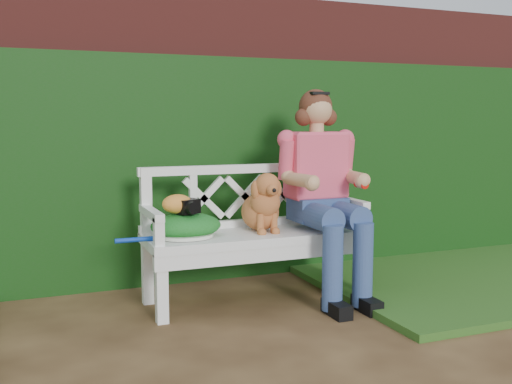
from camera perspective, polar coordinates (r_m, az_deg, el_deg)
name	(u,v)px	position (r m, az deg, el deg)	size (l,w,h in m)	color
ground	(225,367)	(3.12, -2.97, -16.35)	(60.00, 60.00, 0.00)	#3B2615
brick_wall	(145,137)	(4.71, -10.56, 5.19)	(10.00, 0.30, 2.20)	maroon
ivy_hedge	(151,171)	(4.51, -9.94, 1.95)	(10.00, 0.18, 1.70)	#0D3A09
grass_right	(477,274)	(5.06, 20.30, -7.34)	(2.60, 2.00, 0.05)	#244D1C
garden_bench	(256,266)	(4.10, 0.00, -7.09)	(1.58, 0.60, 0.48)	white
seated_woman	(319,194)	(4.19, 6.03, -0.17)	(0.61, 0.81, 1.44)	#F84342
dog	(262,201)	(4.04, 0.55, -0.88)	(0.27, 0.37, 0.41)	#AB7232
tennis_racket	(182,236)	(3.84, -7.05, -4.20)	(0.65, 0.27, 0.03)	white
green_bag	(186,225)	(3.89, -6.69, -3.13)	(0.46, 0.35, 0.16)	#217C21
camera_item	(188,206)	(3.85, -6.53, -1.36)	(0.14, 0.10, 0.09)	black
baseball_glove	(177,204)	(3.85, -7.50, -1.14)	(0.20, 0.14, 0.12)	orange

